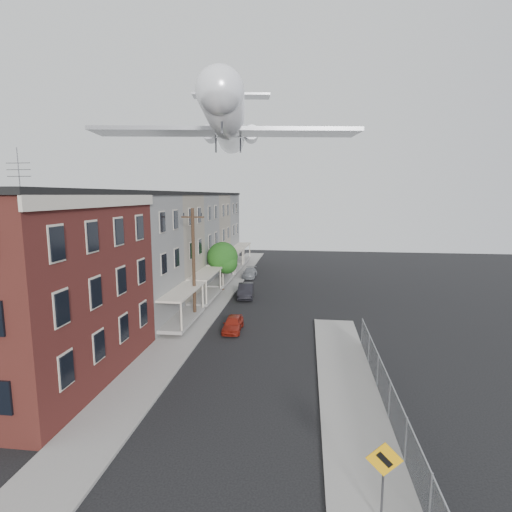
{
  "coord_description": "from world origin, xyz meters",
  "views": [
    {
      "loc": [
        3.17,
        -12.19,
        10.0
      ],
      "look_at": [
        0.38,
        9.97,
        6.58
      ],
      "focal_mm": 28.0,
      "sensor_mm": 36.0,
      "label": 1
    }
  ],
  "objects_px": {
    "airplane": "(228,124)",
    "car_far": "(250,273)",
    "car_mid": "(246,291)",
    "street_tree": "(224,259)",
    "warning_sign": "(384,470)",
    "car_near": "(233,324)",
    "utility_pole": "(194,263)"
  },
  "relations": [
    {
      "from": "utility_pole",
      "to": "street_tree",
      "type": "height_order",
      "value": "utility_pole"
    },
    {
      "from": "utility_pole",
      "to": "airplane",
      "type": "bearing_deg",
      "value": 85.22
    },
    {
      "from": "warning_sign",
      "to": "utility_pole",
      "type": "height_order",
      "value": "utility_pole"
    },
    {
      "from": "car_mid",
      "to": "utility_pole",
      "type": "bearing_deg",
      "value": -117.18
    },
    {
      "from": "utility_pole",
      "to": "warning_sign",
      "type": "bearing_deg",
      "value": -59.52
    },
    {
      "from": "car_near",
      "to": "car_mid",
      "type": "height_order",
      "value": "car_mid"
    },
    {
      "from": "warning_sign",
      "to": "airplane",
      "type": "relative_size",
      "value": 0.1
    },
    {
      "from": "car_far",
      "to": "airplane",
      "type": "bearing_deg",
      "value": -99.25
    },
    {
      "from": "street_tree",
      "to": "utility_pole",
      "type": "bearing_deg",
      "value": -91.89
    },
    {
      "from": "utility_pole",
      "to": "airplane",
      "type": "relative_size",
      "value": 0.31
    },
    {
      "from": "utility_pole",
      "to": "car_near",
      "type": "bearing_deg",
      "value": -31.78
    },
    {
      "from": "street_tree",
      "to": "airplane",
      "type": "distance_m",
      "value": 13.54
    },
    {
      "from": "car_near",
      "to": "car_mid",
      "type": "relative_size",
      "value": 0.8
    },
    {
      "from": "street_tree",
      "to": "airplane",
      "type": "relative_size",
      "value": 0.18
    },
    {
      "from": "warning_sign",
      "to": "car_far",
      "type": "xyz_separation_m",
      "value": [
        -9.2,
        36.3,
        -1.33
      ]
    },
    {
      "from": "warning_sign",
      "to": "car_near",
      "type": "height_order",
      "value": "warning_sign"
    },
    {
      "from": "car_mid",
      "to": "car_near",
      "type": "bearing_deg",
      "value": -92.65
    },
    {
      "from": "car_far",
      "to": "car_mid",
      "type": "bearing_deg",
      "value": -84.12
    },
    {
      "from": "car_mid",
      "to": "car_far",
      "type": "height_order",
      "value": "car_mid"
    },
    {
      "from": "car_far",
      "to": "airplane",
      "type": "distance_m",
      "value": 17.9
    },
    {
      "from": "car_near",
      "to": "airplane",
      "type": "height_order",
      "value": "airplane"
    },
    {
      "from": "warning_sign",
      "to": "utility_pole",
      "type": "xyz_separation_m",
      "value": [
        -11.2,
        19.03,
        2.79
      ]
    },
    {
      "from": "warning_sign",
      "to": "utility_pole",
      "type": "distance_m",
      "value": 22.25
    },
    {
      "from": "street_tree",
      "to": "airplane",
      "type": "bearing_deg",
      "value": 31.31
    },
    {
      "from": "street_tree",
      "to": "car_mid",
      "type": "relative_size",
      "value": 1.26
    },
    {
      "from": "warning_sign",
      "to": "airplane",
      "type": "height_order",
      "value": "airplane"
    },
    {
      "from": "car_mid",
      "to": "airplane",
      "type": "relative_size",
      "value": 0.14
    },
    {
      "from": "street_tree",
      "to": "airplane",
      "type": "xyz_separation_m",
      "value": [
        0.53,
        0.32,
        13.53
      ]
    },
    {
      "from": "utility_pole",
      "to": "car_near",
      "type": "height_order",
      "value": "utility_pole"
    },
    {
      "from": "car_near",
      "to": "street_tree",
      "type": "bearing_deg",
      "value": 103.49
    },
    {
      "from": "airplane",
      "to": "car_far",
      "type": "bearing_deg",
      "value": 80.76
    },
    {
      "from": "warning_sign",
      "to": "street_tree",
      "type": "distance_m",
      "value": 30.96
    }
  ]
}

